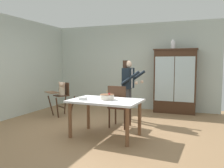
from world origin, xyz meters
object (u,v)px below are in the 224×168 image
object	(u,v)px
china_cabinet	(175,81)
birthday_cake	(107,97)
dining_table	(105,105)
adult_person	(128,83)
high_chair_with_toddler	(61,92)
ceramic_vase	(173,45)
dining_chair_far_side	(118,104)
serving_bowl	(83,98)

from	to	relation	value
china_cabinet	birthday_cake	xyz separation A→B (m)	(-1.03, -2.76, -0.15)
china_cabinet	dining_table	size ratio (longest dim) A/B	1.31
dining_table	adult_person	bearing A→B (deg)	88.54
china_cabinet	high_chair_with_toddler	size ratio (longest dim) A/B	1.97
ceramic_vase	high_chair_with_toddler	size ratio (longest dim) A/B	0.28
dining_chair_far_side	china_cabinet	bearing A→B (deg)	-112.98
high_chair_with_toddler	dining_chair_far_side	xyz separation A→B (m)	(1.87, -0.58, -0.10)
adult_person	china_cabinet	bearing A→B (deg)	-31.00
serving_bowl	china_cabinet	bearing A→B (deg)	63.19
adult_person	dining_chair_far_side	world-z (taller)	adult_person
high_chair_with_toddler	dining_chair_far_side	world-z (taller)	dining_chair_far_side
birthday_cake	dining_chair_far_side	size ratio (longest dim) A/B	0.29
china_cabinet	birthday_cake	size ratio (longest dim) A/B	6.69
dining_table	serving_bowl	distance (m)	0.46
high_chair_with_toddler	dining_chair_far_side	distance (m)	1.96
birthday_cake	dining_chair_far_side	bearing A→B (deg)	88.51
high_chair_with_toddler	birthday_cake	world-z (taller)	high_chair_with_toddler
dining_chair_far_side	birthday_cake	bearing A→B (deg)	91.21
high_chair_with_toddler	dining_table	xyz separation A→B (m)	(1.83, -1.25, -0.01)
high_chair_with_toddler	china_cabinet	bearing A→B (deg)	60.03
adult_person	serving_bowl	bearing A→B (deg)	170.58
high_chair_with_toddler	dining_chair_far_side	size ratio (longest dim) A/B	0.99
serving_bowl	dining_table	bearing A→B (deg)	19.30
dining_table	birthday_cake	xyz separation A→B (m)	(0.02, 0.03, 0.16)
serving_bowl	dining_chair_far_side	xyz separation A→B (m)	(0.46, 0.81, -0.21)
dining_table	dining_chair_far_side	world-z (taller)	dining_chair_far_side
ceramic_vase	china_cabinet	bearing A→B (deg)	-2.75
birthday_cake	dining_chair_far_side	world-z (taller)	dining_chair_far_side
birthday_cake	serving_bowl	world-z (taller)	birthday_cake
adult_person	birthday_cake	world-z (taller)	adult_person
ceramic_vase	serving_bowl	xyz separation A→B (m)	(-1.40, -2.93, -1.22)
serving_bowl	high_chair_with_toddler	bearing A→B (deg)	135.22
birthday_cake	serving_bowl	distance (m)	0.48
dining_chair_far_side	dining_table	bearing A→B (deg)	89.15
birthday_cake	high_chair_with_toddler	bearing A→B (deg)	146.59
serving_bowl	dining_chair_far_side	bearing A→B (deg)	60.31
china_cabinet	ceramic_vase	distance (m)	1.05
high_chair_with_toddler	serving_bowl	bearing A→B (deg)	-12.81
adult_person	ceramic_vase	bearing A→B (deg)	-28.75
china_cabinet	high_chair_with_toddler	world-z (taller)	china_cabinet
china_cabinet	high_chair_with_toddler	bearing A→B (deg)	-151.95
adult_person	birthday_cake	size ratio (longest dim) A/B	5.47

